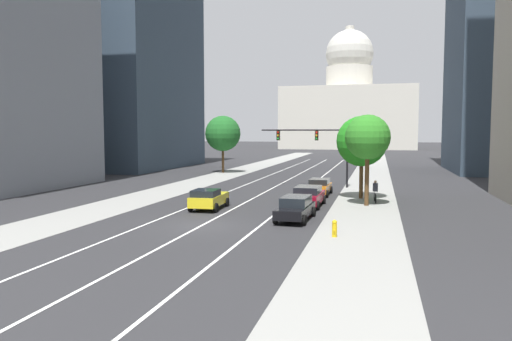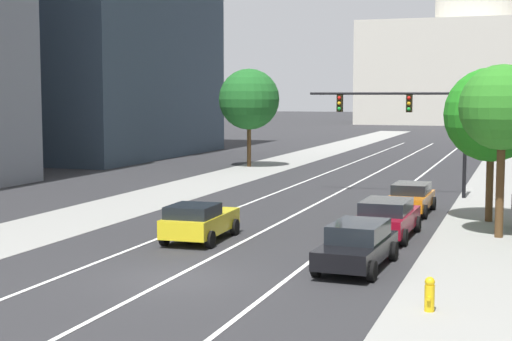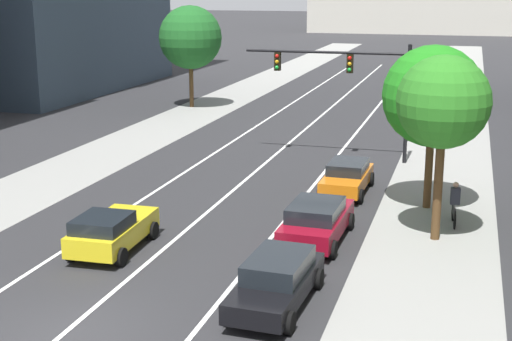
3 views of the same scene
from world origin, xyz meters
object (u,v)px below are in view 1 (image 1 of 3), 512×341
at_px(capitol_building, 349,108).
at_px(cyclist, 375,192).
at_px(traffic_signal_mast, 318,142).
at_px(street_tree_far_right, 362,141).
at_px(fire_hydrant, 334,228).
at_px(car_black, 296,208).
at_px(street_tree_mid_left, 223,134).
at_px(car_yellow, 208,198).
at_px(car_crimson, 308,196).
at_px(car_orange, 319,186).
at_px(street_tree_near_right, 368,138).

relative_size(capitol_building, cyclist, 24.40).
height_order(traffic_signal_mast, street_tree_far_right, street_tree_far_right).
bearing_deg(traffic_signal_mast, fire_hydrant, -80.94).
relative_size(car_black, street_tree_mid_left, 0.62).
bearing_deg(car_black, fire_hydrant, -145.23).
xyz_separation_m(car_yellow, car_black, (6.64, -2.63, 0.00)).
distance_m(car_black, cyclist, 10.11).
height_order(capitol_building, car_black, capitol_building).
height_order(car_crimson, traffic_signal_mast, traffic_signal_mast).
xyz_separation_m(car_black, fire_hydrant, (2.78, -4.40, -0.31)).
distance_m(car_yellow, car_orange, 11.73).
bearing_deg(car_orange, street_tree_near_right, -140.62).
xyz_separation_m(car_crimson, traffic_signal_mast, (-0.90, 13.04, 3.65)).
distance_m(cyclist, street_tree_mid_left, 31.07).
height_order(car_orange, street_tree_mid_left, street_tree_mid_left).
distance_m(traffic_signal_mast, street_tree_near_right, 12.65).
bearing_deg(car_crimson, car_yellow, 115.77).
xyz_separation_m(capitol_building, street_tree_mid_left, (-10.24, -102.47, -8.16)).
bearing_deg(street_tree_far_right, car_crimson, -123.85).
distance_m(car_crimson, cyclist, 5.76).
height_order(car_black, traffic_signal_mast, traffic_signal_mast).
bearing_deg(traffic_signal_mast, car_orange, -81.97).
distance_m(car_yellow, fire_hydrant, 11.76).
height_order(street_tree_far_right, street_tree_near_right, street_tree_far_right).
relative_size(capitol_building, traffic_signal_mast, 4.83).
xyz_separation_m(car_orange, fire_hydrant, (2.78, -16.70, -0.28)).
bearing_deg(capitol_building, car_black, -87.88).
bearing_deg(car_yellow, street_tree_far_right, -52.87).
bearing_deg(street_tree_far_right, car_black, -108.04).
height_order(fire_hydrant, street_tree_near_right, street_tree_near_right).
bearing_deg(car_orange, street_tree_mid_left, 38.33).
relative_size(car_crimson, street_tree_near_right, 0.70).
distance_m(fire_hydrant, street_tree_near_right, 12.42).
xyz_separation_m(car_yellow, street_tree_mid_left, (-8.59, 29.73, 4.45)).
xyz_separation_m(car_crimson, street_tree_mid_left, (-15.22, 26.72, 4.43)).
xyz_separation_m(car_black, cyclist, (4.72, 8.94, 0.08)).
distance_m(fire_hydrant, street_tree_far_right, 15.96).
bearing_deg(street_tree_near_right, traffic_signal_mast, 113.39).
xyz_separation_m(car_yellow, cyclist, (11.36, 6.30, 0.08)).
height_order(car_orange, street_tree_near_right, street_tree_near_right).
xyz_separation_m(car_orange, street_tree_mid_left, (-15.22, 20.05, 4.48)).
distance_m(traffic_signal_mast, street_tree_far_right, 8.91).
relative_size(car_yellow, car_orange, 0.95).
xyz_separation_m(capitol_building, traffic_signal_mast, (4.08, -116.15, -8.93)).
xyz_separation_m(fire_hydrant, street_tree_near_right, (1.34, 11.48, 4.57)).
distance_m(car_crimson, car_orange, 6.66).
relative_size(capitol_building, fire_hydrant, 46.12).
bearing_deg(street_tree_far_right, capitol_building, 93.95).
xyz_separation_m(car_crimson, fire_hydrant, (2.78, -10.04, -0.33)).
xyz_separation_m(cyclist, street_tree_near_right, (-0.60, -1.86, 4.18)).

